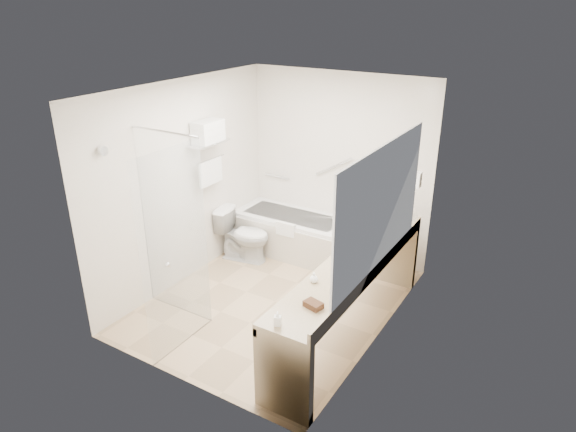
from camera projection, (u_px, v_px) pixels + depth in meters
The scene contains 25 objects.
floor at pixel (275, 301), 6.12m from camera, with size 3.20×3.20×0.00m, color tan.
ceiling at pixel (272, 89), 5.13m from camera, with size 2.60×3.20×0.10m, color silver.
wall_back at pixel (338, 166), 6.88m from camera, with size 2.60×0.10×2.50m, color silver.
wall_front at pixel (172, 264), 4.37m from camera, with size 2.60×0.10×2.50m, color silver.
wall_left at pixel (184, 184), 6.25m from camera, with size 0.10×3.20×2.50m, color silver.
wall_right at pixel (386, 230), 5.00m from camera, with size 0.10×3.20×2.50m, color silver.
bathtub at pixel (292, 234), 7.22m from camera, with size 1.60×0.73×0.59m.
grab_bar_short at pixel (277, 176), 7.42m from camera, with size 0.03×0.03×0.40m, color silver.
grab_bar_long at pixel (334, 167), 6.87m from camera, with size 0.03×0.03×0.60m, color silver.
shower_enclosure at pixel (174, 238), 5.27m from camera, with size 0.96×0.91×2.11m.
towel_shelf at pixel (208, 138), 6.26m from camera, with size 0.24×0.55×0.81m.
vanity_counter at pixel (350, 283), 5.26m from camera, with size 0.55×2.70×0.95m.
sink at pixel (370, 253), 5.49m from camera, with size 0.40×0.52×0.14m, color white.
faucet at pixel (383, 247), 5.37m from camera, with size 0.03×0.03×0.14m, color silver.
mirror at pixel (381, 206), 4.77m from camera, with size 0.02×2.00×1.20m, color silver.
hairdryer_unit at pixel (417, 180), 5.77m from camera, with size 0.08×0.10×0.18m, color white.
toilet at pixel (244, 235), 6.98m from camera, with size 0.41×0.73×0.71m, color white.
amenity_basket at pixel (313, 305), 4.47m from camera, with size 0.16×0.11×0.05m, color #492B1A.
soap_bottle_a at pixel (278, 322), 4.23m from camera, with size 0.06×0.13×0.06m, color white.
soap_bottle_b at pixel (314, 279), 4.85m from camera, with size 0.08×0.10×0.08m, color white.
water_bottle_left at pixel (387, 213), 6.18m from camera, with size 0.06×0.06×0.21m.
water_bottle_mid at pixel (384, 214), 6.20m from camera, with size 0.05×0.05×0.17m.
water_bottle_right at pixel (386, 220), 6.02m from camera, with size 0.06×0.06×0.18m.
drinking_glass_near at pixel (369, 230), 5.86m from camera, with size 0.06×0.06×0.08m, color silver.
drinking_glass_far at pixel (379, 223), 6.03m from camera, with size 0.07×0.07×0.08m, color silver.
Camera 1 is at (2.85, -4.38, 3.35)m, focal length 32.00 mm.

